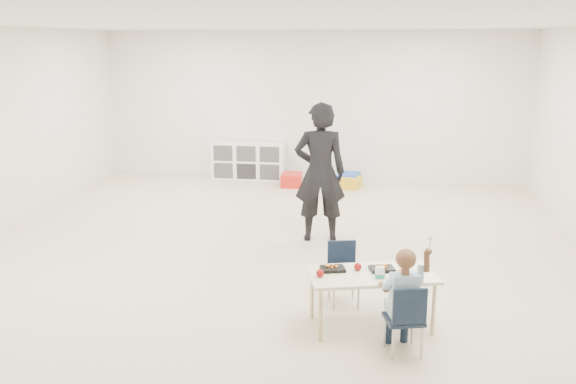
% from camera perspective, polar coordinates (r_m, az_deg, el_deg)
% --- Properties ---
extents(room, '(9.00, 9.02, 2.80)m').
position_cam_1_polar(room, '(7.23, -1.96, 4.47)').
color(room, beige).
rests_on(room, ground).
extents(table, '(1.27, 0.87, 0.53)m').
position_cam_1_polar(table, '(5.76, 7.79, -9.93)').
color(table, '#F8E9C6').
rests_on(table, ground).
extents(chair_near, '(0.37, 0.36, 0.63)m').
position_cam_1_polar(chair_near, '(5.33, 10.78, -11.49)').
color(chair_near, black).
rests_on(chair_near, ground).
extents(chair_far, '(0.37, 0.36, 0.63)m').
position_cam_1_polar(chair_far, '(6.16, 5.25, -7.74)').
color(chair_far, black).
rests_on(chair_far, ground).
extents(child, '(0.52, 0.52, 1.00)m').
position_cam_1_polar(child, '(5.26, 10.87, -9.69)').
color(child, '#9FBBD8').
rests_on(child, chair_near).
extents(lunch_tray_near, '(0.26, 0.21, 0.03)m').
position_cam_1_polar(lunch_tray_near, '(5.73, 8.78, -7.13)').
color(lunch_tray_near, black).
rests_on(lunch_tray_near, table).
extents(lunch_tray_far, '(0.26, 0.21, 0.03)m').
position_cam_1_polar(lunch_tray_far, '(5.68, 4.20, -7.19)').
color(lunch_tray_far, black).
rests_on(lunch_tray_far, table).
extents(milk_carton, '(0.09, 0.09, 0.10)m').
position_cam_1_polar(milk_carton, '(5.54, 8.59, -7.48)').
color(milk_carton, white).
rests_on(milk_carton, table).
extents(bread_roll, '(0.09, 0.09, 0.07)m').
position_cam_1_polar(bread_roll, '(5.64, 10.68, -7.35)').
color(bread_roll, '#B97E4B').
rests_on(bread_roll, table).
extents(apple_near, '(0.07, 0.07, 0.07)m').
position_cam_1_polar(apple_near, '(5.69, 6.54, -6.96)').
color(apple_near, maroon).
rests_on(apple_near, table).
extents(apple_far, '(0.07, 0.07, 0.07)m').
position_cam_1_polar(apple_far, '(5.51, 3.02, -7.59)').
color(apple_far, maroon).
rests_on(apple_far, table).
extents(cubby_shelf, '(1.40, 0.40, 0.70)m').
position_cam_1_polar(cubby_shelf, '(11.78, -3.72, 2.94)').
color(cubby_shelf, white).
rests_on(cubby_shelf, ground).
extents(adult, '(0.72, 0.53, 1.84)m').
position_cam_1_polar(adult, '(7.97, 3.00, 1.84)').
color(adult, black).
rests_on(adult, ground).
extents(bin_red, '(0.40, 0.50, 0.23)m').
position_cam_1_polar(bin_red, '(11.19, 0.35, 1.16)').
color(bin_red, red).
rests_on(bin_red, ground).
extents(bin_yellow, '(0.42, 0.49, 0.21)m').
position_cam_1_polar(bin_yellow, '(11.10, 5.86, 0.92)').
color(bin_yellow, gold).
rests_on(bin_yellow, ground).
extents(bin_blue, '(0.43, 0.52, 0.23)m').
position_cam_1_polar(bin_blue, '(11.27, 5.72, 1.17)').
color(bin_blue, '#1943BC').
rests_on(bin_blue, ground).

